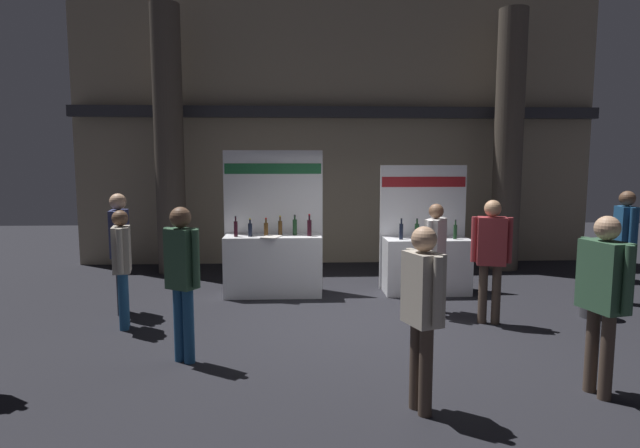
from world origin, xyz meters
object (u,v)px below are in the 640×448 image
trash_bin (593,296)px  visitor_7 (182,271)px  visitor_6 (435,248)px  visitor_8 (491,250)px  visitor_5 (604,287)px  exhibitor_booth_0 (273,259)px  exhibitor_booth_1 (426,260)px  visitor_1 (423,303)px  visitor_2 (122,259)px  visitor_3 (120,242)px  visitor_0 (625,237)px

trash_bin → visitor_7: bearing=-165.7°
visitor_6 → visitor_8: visitor_8 is taller
visitor_5 → trash_bin: bearing=137.9°
exhibitor_booth_0 → trash_bin: bearing=-18.3°
exhibitor_booth_1 → visitor_1: 4.51m
visitor_2 → visitor_3: size_ratio=0.90×
trash_bin → visitor_6: visitor_6 is taller
visitor_5 → visitor_8: 2.30m
visitor_3 → trash_bin: bearing=75.5°
visitor_3 → visitor_1: bearing=38.6°
visitor_0 → visitor_3: (-7.89, -0.20, 0.01)m
exhibitor_booth_1 → visitor_6: bearing=-98.5°
exhibitor_booth_0 → visitor_7: exhibitor_booth_0 is taller
visitor_1 → visitor_3: visitor_3 is taller
trash_bin → visitor_2: size_ratio=0.39×
trash_bin → visitor_1: (-3.24, -2.76, 0.71)m
visitor_7 → visitor_8: (4.01, 1.23, 0.00)m
visitor_5 → visitor_6: visitor_5 is taller
exhibitor_booth_0 → visitor_5: bearing=-50.7°
visitor_7 → exhibitor_booth_1: bearing=71.4°
trash_bin → visitor_0: size_ratio=0.35×
visitor_1 → visitor_7: bearing=41.7°
visitor_0 → visitor_3: visitor_0 is taller
visitor_5 → visitor_6: (-0.86, 2.83, -0.09)m
visitor_3 → visitor_8: bearing=71.9°
visitor_1 → visitor_0: bearing=-69.7°
visitor_8 → visitor_2: bearing=-165.0°
exhibitor_booth_0 → visitor_5: (3.34, -4.08, 0.45)m
visitor_3 → visitor_8: (5.36, -0.74, -0.04)m
visitor_3 → visitor_8: visitor_3 is taller
visitor_0 → visitor_1: (-4.14, -3.48, -0.07)m
exhibitor_booth_0 → visitor_2: 2.66m
visitor_0 → visitor_7: (-6.55, -2.17, -0.03)m
exhibitor_booth_1 → visitor_6: size_ratio=1.34×
exhibitor_booth_0 → exhibitor_booth_1: exhibitor_booth_0 is taller
visitor_0 → visitor_7: visitor_0 is taller
visitor_6 → visitor_0: bearing=-49.3°
visitor_5 → visitor_6: size_ratio=1.06×
trash_bin → visitor_7: visitor_7 is taller
visitor_6 → visitor_7: size_ratio=0.93×
exhibitor_booth_0 → visitor_3: (-2.24, -1.04, 0.47)m
trash_bin → visitor_2: (-6.74, -0.18, 0.65)m
trash_bin → visitor_3: size_ratio=0.35×
trash_bin → visitor_8: (-1.64, -0.21, 0.74)m
exhibitor_booth_0 → visitor_0: (5.66, -0.85, 0.46)m
visitor_0 → visitor_5: visitor_0 is taller
visitor_6 → visitor_2: bearing=130.1°
trash_bin → visitor_5: (-1.42, -2.51, 0.77)m
visitor_6 → trash_bin: bearing=-64.5°
exhibitor_booth_1 → visitor_7: 4.70m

